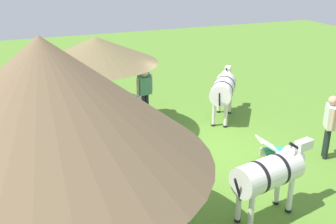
# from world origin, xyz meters

# --- Properties ---
(ground_plane) EXTENTS (36.00, 36.00, 0.00)m
(ground_plane) POSITION_xyz_m (0.00, 0.00, 0.00)
(ground_plane) COLOR #54822B
(thatched_hut) EXTENTS (5.08, 5.08, 3.96)m
(thatched_hut) POSITION_xyz_m (-2.89, 4.19, 2.22)
(thatched_hut) COLOR beige
(thatched_hut) RESTS_ON ground_plane
(shade_umbrella) EXTENTS (3.40, 3.40, 2.93)m
(shade_umbrella) POSITION_xyz_m (2.03, 2.45, 2.56)
(shade_umbrella) COLOR #4E4935
(shade_umbrella) RESTS_ON ground_plane
(patio_dining_table) EXTENTS (1.69, 1.17, 0.74)m
(patio_dining_table) POSITION_xyz_m (2.03, 2.45, 0.67)
(patio_dining_table) COLOR silver
(patio_dining_table) RESTS_ON ground_plane
(patio_chair_west_end) EXTENTS (0.55, 0.53, 0.90)m
(patio_chair_west_end) POSITION_xyz_m (1.64, 3.71, 0.52)
(patio_chair_west_end) COLOR white
(patio_chair_west_end) RESTS_ON ground_plane
(patio_chair_near_lawn) EXTENTS (0.57, 0.58, 0.90)m
(patio_chair_near_lawn) POSITION_xyz_m (0.84, 1.89, 0.52)
(patio_chair_near_lawn) COLOR silver
(patio_chair_near_lawn) RESTS_ON ground_plane
(patio_chair_near_hut) EXTENTS (0.58, 0.57, 0.90)m
(patio_chair_near_hut) POSITION_xyz_m (2.61, 1.27, 0.52)
(patio_chair_near_hut) COLOR white
(patio_chair_near_hut) RESTS_ON ground_plane
(patio_chair_east_end) EXTENTS (0.58, 0.59, 0.90)m
(patio_chair_east_end) POSITION_xyz_m (3.19, 3.08, 0.52)
(patio_chair_east_end) COLOR white
(patio_chair_east_end) RESTS_ON ground_plane
(guest_beside_umbrella) EXTENTS (0.29, 0.57, 1.61)m
(guest_beside_umbrella) POSITION_xyz_m (2.88, 0.81, 0.97)
(guest_beside_umbrella) COLOR #202129
(guest_beside_umbrella) RESTS_ON ground_plane
(guest_behind_table) EXTENTS (0.53, 0.43, 1.71)m
(guest_behind_table) POSITION_xyz_m (3.15, 0.72, 1.03)
(guest_behind_table) COLOR black
(guest_behind_table) RESTS_ON ground_plane
(standing_watcher) EXTENTS (0.54, 0.42, 1.72)m
(standing_watcher) POSITION_xyz_m (-1.46, -2.73, 1.03)
(standing_watcher) COLOR black
(standing_watcher) RESTS_ON ground_plane
(striped_lounge_chair) EXTENTS (0.72, 0.91, 0.63)m
(striped_lounge_chair) POSITION_xyz_m (-1.08, -1.37, 0.26)
(striped_lounge_chair) COLOR teal
(striped_lounge_chair) RESTS_ON ground_plane
(zebra_nearest_camera) EXTENTS (0.93, 2.12, 1.53)m
(zebra_nearest_camera) POSITION_xyz_m (-3.04, 0.17, 0.99)
(zebra_nearest_camera) COLOR silver
(zebra_nearest_camera) RESTS_ON ground_plane
(zebra_by_umbrella) EXTENTS (1.92, 1.54, 1.56)m
(zebra_by_umbrella) POSITION_xyz_m (1.87, -1.48, 1.02)
(zebra_by_umbrella) COLOR silver
(zebra_by_umbrella) RESTS_ON ground_plane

